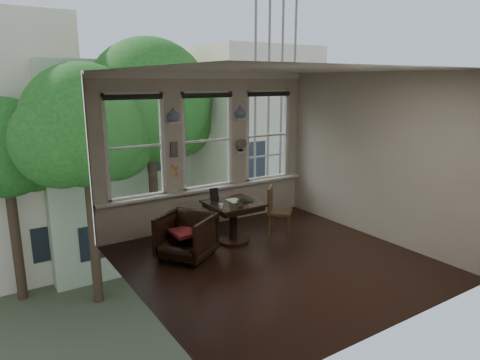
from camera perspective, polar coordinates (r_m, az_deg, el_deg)
ground at (r=7.05m, az=4.70°, el=-10.76°), size 4.50×4.50×0.00m
ceiling at (r=6.44m, az=5.21°, el=14.43°), size 4.50×4.50×0.00m
wall_back at (r=8.44m, az=-4.49°, el=3.91°), size 4.50×0.00×4.50m
wall_front at (r=5.06m, az=20.81°, el=-3.25°), size 4.50×0.00×4.50m
wall_left at (r=5.52m, az=-13.82°, el=-1.41°), size 0.00×4.50×4.50m
wall_right at (r=8.14m, az=17.57°, el=2.99°), size 0.00×4.50×4.50m
window_left at (r=7.83m, az=-13.90°, el=4.32°), size 1.10×0.12×1.90m
window_center at (r=8.41m, az=-4.52°, el=5.26°), size 1.10×0.12×1.90m
window_right at (r=9.18m, az=3.49°, el=5.95°), size 1.10×0.12×1.90m
shelf_left at (r=7.95m, az=-8.85°, el=7.59°), size 0.26×0.16×0.03m
shelf_right at (r=8.65m, az=0.02°, el=8.19°), size 0.26×0.16×0.03m
intercom at (r=8.04m, az=-8.81°, el=4.06°), size 0.14×0.06×0.28m
sticky_notes at (r=8.11m, az=-8.74°, el=1.62°), size 0.16×0.01×0.24m
desk_fan at (r=8.70m, az=0.09°, el=4.43°), size 0.20×0.20×0.24m
vase_left at (r=7.94m, az=-8.89°, el=8.59°), size 0.24×0.24×0.25m
vase_right at (r=8.64m, az=0.02°, el=9.10°), size 0.24×0.24×0.25m
table at (r=7.68m, az=-0.90°, el=-5.66°), size 0.90×0.90×0.75m
armchair_left at (r=7.07m, az=-7.17°, el=-7.47°), size 1.13×1.12×0.75m
cushion_red at (r=7.04m, az=-7.19°, el=-6.90°), size 0.45×0.45×0.06m
side_chair_right at (r=8.04m, az=5.35°, el=-4.19°), size 0.59×0.59×0.92m
laptop at (r=7.54m, az=0.73°, el=-2.93°), size 0.36×0.33×0.02m
mug at (r=7.20m, az=-2.57°, el=-3.47°), size 0.11×0.11×0.08m
drinking_glass at (r=7.28m, az=0.06°, el=-3.19°), size 0.16×0.16×0.10m
tablet at (r=7.68m, az=-3.47°, el=-1.90°), size 0.17×0.09×0.22m
papers at (r=7.65m, az=-0.74°, el=-2.76°), size 0.24×0.31×0.00m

